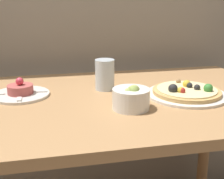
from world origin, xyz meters
The scene contains 5 objects.
dining_table centered at (0.00, 0.41, 0.69)m, with size 1.29×0.82×0.80m.
pizza_plate centered at (0.25, 0.37, 0.81)m, with size 0.31×0.31×0.06m.
tartare_plate centered at (-0.37, 0.51, 0.81)m, with size 0.22×0.22×0.07m.
small_bowl centered at (0.01, 0.28, 0.84)m, with size 0.13×0.13×0.09m.
drinking_glass centered at (-0.04, 0.52, 0.86)m, with size 0.08×0.08×0.12m.
Camera 1 is at (-0.27, -0.69, 1.18)m, focal length 50.00 mm.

